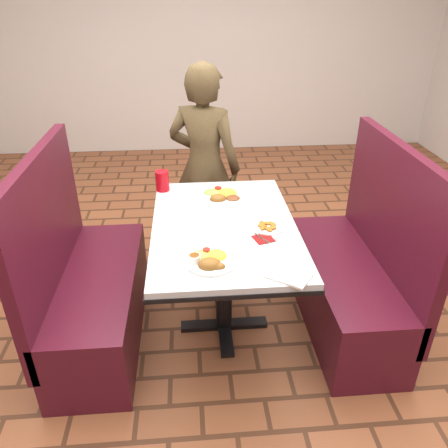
{
  "coord_description": "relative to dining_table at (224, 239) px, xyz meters",
  "views": [
    {
      "loc": [
        -0.18,
        -2.14,
        1.93
      ],
      "look_at": [
        0.0,
        0.0,
        0.75
      ],
      "focal_mm": 35.0,
      "sensor_mm": 36.0,
      "label": 1
    }
  ],
  "objects": [
    {
      "name": "dining_table",
      "position": [
        0.0,
        0.0,
        0.0
      ],
      "size": [
        0.81,
        1.21,
        0.75
      ],
      "color": "silver",
      "rests_on": "ground"
    },
    {
      "name": "plantain_plate",
      "position": [
        0.23,
        -0.07,
        0.11
      ],
      "size": [
        0.17,
        0.17,
        0.03
      ],
      "rotation": [
        0.0,
        0.0,
        -0.06
      ],
      "color": "white",
      "rests_on": "dining_table"
    },
    {
      "name": "spoon_utensil",
      "position": [
        0.19,
        -0.18,
        0.1
      ],
      "size": [
        0.07,
        0.11,
        0.0
      ],
      "primitive_type": "cube",
      "rotation": [
        0.0,
        0.0,
        0.53
      ],
      "color": "silver",
      "rests_on": "dining_table"
    },
    {
      "name": "booth_bench_right",
      "position": [
        0.8,
        0.0,
        -0.32
      ],
      "size": [
        0.47,
        1.2,
        1.17
      ],
      "color": "#4A1120",
      "rests_on": "ground"
    },
    {
      "name": "lettuce_shreds",
      "position": [
        0.04,
        0.06,
        0.1
      ],
      "size": [
        0.28,
        0.32,
        0.0
      ],
      "primitive_type": null,
      "color": "#A1C950",
      "rests_on": "dining_table"
    },
    {
      "name": "paper_napkin",
      "position": [
        0.26,
        -0.52,
        0.1
      ],
      "size": [
        0.24,
        0.23,
        0.01
      ],
      "primitive_type": "cube",
      "rotation": [
        0.0,
        0.0,
        -0.63
      ],
      "color": "white",
      "rests_on": "dining_table"
    },
    {
      "name": "booth_bench_left",
      "position": [
        -0.8,
        0.0,
        -0.32
      ],
      "size": [
        0.47,
        1.2,
        1.17
      ],
      "color": "#4A1120",
      "rests_on": "ground"
    },
    {
      "name": "fork_utensil",
      "position": [
        -0.06,
        -0.35,
        0.11
      ],
      "size": [
        0.06,
        0.13,
        0.0
      ],
      "primitive_type": "cube",
      "rotation": [
        0.0,
        0.0,
        -0.41
      ],
      "color": "silver",
      "rests_on": "dining_table"
    },
    {
      "name": "diner_person",
      "position": [
        -0.07,
        0.89,
        0.09
      ],
      "size": [
        0.64,
        0.55,
        1.5
      ],
      "primitive_type": "imported",
      "rotation": [
        0.0,
        0.0,
        2.73
      ],
      "color": "brown",
      "rests_on": "ground"
    },
    {
      "name": "maroon_napkin",
      "position": [
        0.19,
        -0.18,
        0.1
      ],
      "size": [
        0.12,
        0.12,
        0.0
      ],
      "primitive_type": "cube",
      "rotation": [
        0.0,
        0.0,
        0.31
      ],
      "color": "maroon",
      "rests_on": "dining_table"
    },
    {
      "name": "red_tumbler",
      "position": [
        -0.36,
        0.5,
        0.16
      ],
      "size": [
        0.09,
        0.09,
        0.13
      ],
      "primitive_type": "cylinder",
      "color": "red",
      "rests_on": "dining_table"
    },
    {
      "name": "knife_utensil",
      "position": [
        -0.07,
        -0.4,
        0.11
      ],
      "size": [
        0.06,
        0.17,
        0.0
      ],
      "primitive_type": "cube",
      "rotation": [
        0.0,
        0.0,
        0.26
      ],
      "color": "silver",
      "rests_on": "dining_table"
    },
    {
      "name": "near_dinner_plate",
      "position": [
        -0.1,
        -0.38,
        0.12
      ],
      "size": [
        0.25,
        0.25,
        0.08
      ],
      "rotation": [
        0.0,
        0.0,
        -0.01
      ],
      "color": "white",
      "rests_on": "dining_table"
    },
    {
      "name": "far_dinner_plate",
      "position": [
        0.02,
        0.34,
        0.12
      ],
      "size": [
        0.3,
        0.3,
        0.08
      ],
      "rotation": [
        0.0,
        0.0,
        -0.31
      ],
      "color": "white",
      "rests_on": "dining_table"
    }
  ]
}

